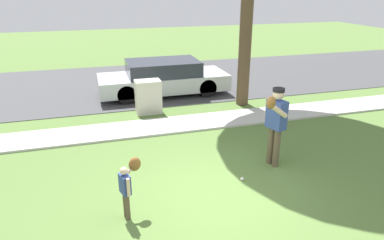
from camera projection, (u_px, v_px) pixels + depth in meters
ground_plane at (174, 127)px, 9.98m from camera, size 48.00×48.00×0.00m
sidewalk_strip at (173, 125)px, 10.06m from camera, size 36.00×1.20×0.06m
road_surface at (145, 82)px, 14.53m from camera, size 36.00×6.80×0.02m
person_adult at (275, 119)px, 7.49m from camera, size 0.68×0.79×1.78m
person_child at (128, 182)px, 5.95m from camera, size 0.43×0.49×1.03m
baseball at (242, 179)px, 7.26m from camera, size 0.07×0.07×0.07m
utility_cabinet at (148, 97)px, 10.91m from camera, size 0.78×0.52×1.05m
parked_sedan_silver at (163, 78)px, 12.73m from camera, size 4.60×1.80×1.23m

